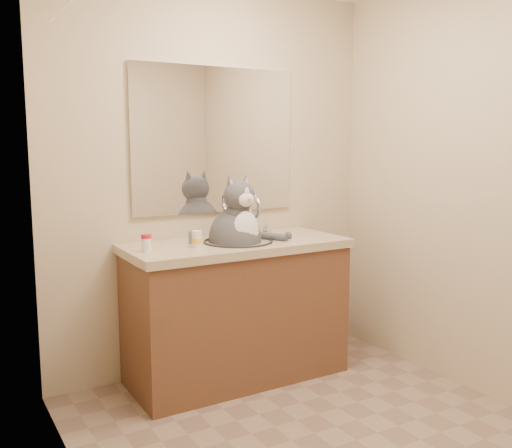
{
  "coord_description": "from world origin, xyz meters",
  "views": [
    {
      "loc": [
        -1.6,
        -1.99,
        1.44
      ],
      "look_at": [
        -0.05,
        0.65,
        1.0
      ],
      "focal_mm": 40.0,
      "sensor_mm": 36.0,
      "label": 1
    }
  ],
  "objects_px": {
    "pill_bottle_orange": "(197,239)",
    "cat": "(237,235)",
    "pill_bottle_redcap": "(146,243)",
    "grey_canister": "(192,238)"
  },
  "relations": [
    {
      "from": "cat",
      "to": "pill_bottle_redcap",
      "type": "height_order",
      "value": "cat"
    },
    {
      "from": "pill_bottle_redcap",
      "to": "grey_canister",
      "type": "relative_size",
      "value": 1.35
    },
    {
      "from": "pill_bottle_redcap",
      "to": "cat",
      "type": "bearing_deg",
      "value": 2.28
    },
    {
      "from": "cat",
      "to": "grey_canister",
      "type": "distance_m",
      "value": 0.27
    },
    {
      "from": "cat",
      "to": "pill_bottle_orange",
      "type": "distance_m",
      "value": 0.28
    },
    {
      "from": "pill_bottle_orange",
      "to": "pill_bottle_redcap",
      "type": "bearing_deg",
      "value": 175.92
    },
    {
      "from": "pill_bottle_orange",
      "to": "cat",
      "type": "bearing_deg",
      "value": 8.84
    },
    {
      "from": "pill_bottle_orange",
      "to": "grey_canister",
      "type": "relative_size",
      "value": 1.34
    },
    {
      "from": "pill_bottle_redcap",
      "to": "grey_canister",
      "type": "distance_m",
      "value": 0.33
    },
    {
      "from": "cat",
      "to": "grey_canister",
      "type": "xyz_separation_m",
      "value": [
        -0.25,
        0.08,
        -0.0
      ]
    }
  ]
}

